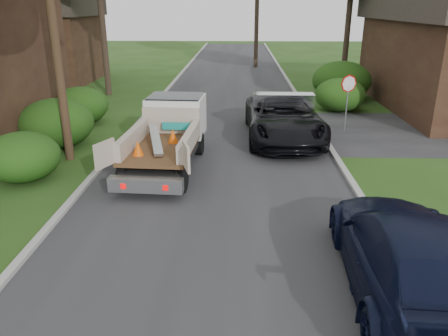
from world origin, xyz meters
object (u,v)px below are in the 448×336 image
black_pickup (284,118)px  navy_suv (410,255)px  stop_sign (348,91)px  flatbed_truck (171,129)px  utility_pole (51,6)px  house_left_far (41,38)px

black_pickup → navy_suv: 10.40m
stop_sign → flatbed_truck: 8.10m
stop_sign → black_pickup: 3.17m
stop_sign → navy_suv: (-1.40, -11.50, -0.94)m
utility_pole → navy_suv: bearing=-38.9°
utility_pole → house_left_far: (-8.02, 17.02, -2.12)m
flatbed_truck → black_pickup: size_ratio=0.90×
stop_sign → house_left_far: 22.81m
utility_pole → house_left_far: size_ratio=1.32×
navy_suv → house_left_far: bearing=-51.5°
house_left_far → black_pickup: bearing=-41.7°
house_left_far → navy_suv: house_left_far is taller
stop_sign → utility_pole: bearing=-159.4°
black_pickup → navy_suv: size_ratio=1.10×
navy_suv → flatbed_truck: bearing=-49.9°
utility_pole → stop_sign: bearing=20.6°
stop_sign → house_left_far: size_ratio=0.33×
house_left_far → black_pickup: house_left_far is taller
house_left_far → utility_pole: bearing=-64.8°
flatbed_truck → black_pickup: bearing=37.4°
utility_pole → navy_suv: utility_pole is taller
utility_pole → flatbed_truck: bearing=-0.0°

